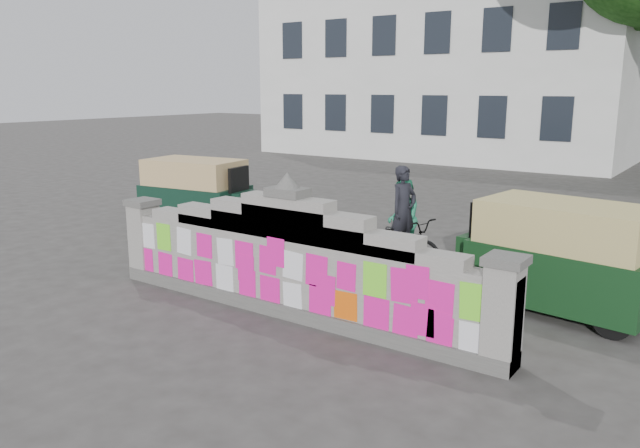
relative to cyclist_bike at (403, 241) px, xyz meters
The scene contains 8 objects.
ground 3.10m from the cyclist_bike, 93.06° to the right, with size 100.00×100.00×0.00m, color #383533.
parapet_wall 3.09m from the cyclist_bike, 93.06° to the right, with size 6.48×0.44×2.01m.
building 20.54m from the cyclist_bike, 110.74° to the left, with size 16.00×10.00×8.90m.
cyclist_bike is the anchor object (origin of this frame).
cyclist_rider 0.32m from the cyclist_bike, ahead, with size 0.56×0.37×1.55m, color black.
pedestrian 0.69m from the cyclist_bike, 117.81° to the left, with size 0.72×0.56×1.47m, color #258A60.
rickshaw_left 5.45m from the cyclist_bike, behind, with size 2.81×1.57×1.52m.
rickshaw_right 2.93m from the cyclist_bike, 13.96° to the right, with size 2.89×1.61×1.56m.
Camera 1 is at (5.13, -6.51, 3.13)m, focal length 35.00 mm.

